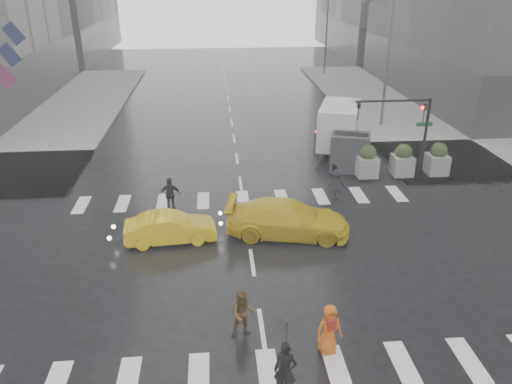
{
  "coord_description": "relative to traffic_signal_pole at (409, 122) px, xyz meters",
  "views": [
    {
      "loc": [
        -1.3,
        -16.9,
        10.61
      ],
      "look_at": [
        0.33,
        2.0,
        2.16
      ],
      "focal_mm": 35.0,
      "sensor_mm": 36.0,
      "label": 1
    }
  ],
  "objects": [
    {
      "name": "pedestrian_orange",
      "position": [
        -7.11,
        -13.23,
        -2.39
      ],
      "size": [
        0.89,
        0.66,
        1.64
      ],
      "rotation": [
        0.0,
        0.0,
        0.19
      ],
      "color": "#C9560E",
      "rests_on": "ground"
    },
    {
      "name": "box_truck",
      "position": [
        -2.66,
        3.54,
        -1.55
      ],
      "size": [
        2.21,
        5.88,
        3.12
      ],
      "rotation": [
        0.0,
        0.0,
        -0.33
      ],
      "color": "silver",
      "rests_on": "ground"
    },
    {
      "name": "pedestrian_black",
      "position": [
        -8.65,
        -14.81,
        -1.62
      ],
      "size": [
        1.23,
        1.24,
        2.43
      ],
      "rotation": [
        0.0,
        0.0,
        -0.33
      ],
      "color": "black",
      "rests_on": "ground"
    },
    {
      "name": "planter_west",
      "position": [
        -2.01,
        0.19,
        -2.23
      ],
      "size": [
        1.1,
        1.1,
        1.8
      ],
      "color": "gray",
      "rests_on": "ground"
    },
    {
      "name": "pedestrian_far_a",
      "position": [
        -12.51,
        -3.01,
        -2.36
      ],
      "size": [
        1.05,
        0.69,
        1.71
      ],
      "primitive_type": "imported",
      "rotation": [
        0.0,
        0.0,
        3.06
      ],
      "color": "black",
      "rests_on": "ground"
    },
    {
      "name": "taxi_mid",
      "position": [
        -12.32,
        -6.01,
        -2.58
      ],
      "size": [
        3.95,
        1.68,
        1.27
      ],
      "primitive_type": "imported",
      "rotation": [
        0.0,
        0.0,
        1.66
      ],
      "color": "#DFBC0B",
      "rests_on": "ground"
    },
    {
      "name": "planter_east",
      "position": [
        1.99,
        0.19,
        -2.23
      ],
      "size": [
        1.1,
        1.1,
        1.8
      ],
      "color": "gray",
      "rests_on": "ground"
    },
    {
      "name": "ground",
      "position": [
        -9.01,
        -8.01,
        -3.22
      ],
      "size": [
        120.0,
        120.0,
        0.0
      ],
      "primitive_type": "plane",
      "color": "black",
      "rests_on": "ground"
    },
    {
      "name": "traffic_signal_pole",
      "position": [
        0.0,
        0.0,
        0.0
      ],
      "size": [
        4.45,
        0.42,
        4.5
      ],
      "color": "black",
      "rests_on": "ground"
    },
    {
      "name": "taxi_rear",
      "position": [
        -7.28,
        -5.86,
        -2.44
      ],
      "size": [
        5.01,
        2.98,
        1.54
      ],
      "primitive_type": "imported",
      "rotation": [
        0.0,
        0.0,
        1.39
      ],
      "color": "#DFBC0B",
      "rests_on": "ground"
    },
    {
      "name": "sidewalk_ne",
      "position": [
        10.49,
        9.49,
        -3.14
      ],
      "size": [
        35.0,
        35.0,
        0.15
      ],
      "primitive_type": "cube",
      "color": "gray",
      "rests_on": "ground"
    },
    {
      "name": "pedestrian_far_b",
      "position": [
        -4.32,
        -2.41,
        -2.41
      ],
      "size": [
        1.16,
        0.83,
        1.61
      ],
      "primitive_type": "imported",
      "rotation": [
        0.0,
        0.0,
        2.87
      ],
      "color": "black",
      "rests_on": "ground"
    },
    {
      "name": "flag_cluster",
      "position": [
        -24.09,
        10.49,
        2.42
      ],
      "size": [
        2.87,
        3.06,
        4.69
      ],
      "color": "#59595B",
      "rests_on": "ground"
    },
    {
      "name": "pedestrian_brown",
      "position": [
        -9.62,
        -12.27,
        -2.4
      ],
      "size": [
        0.82,
        0.65,
        1.64
      ],
      "primitive_type": "imported",
      "rotation": [
        0.0,
        0.0,
        0.04
      ],
      "color": "#4A331A",
      "rests_on": "ground"
    },
    {
      "name": "street_lamp_far",
      "position": [
        1.86,
        29.99,
        1.73
      ],
      "size": [
        2.15,
        0.22,
        9.0
      ],
      "color": "#59595B",
      "rests_on": "ground"
    },
    {
      "name": "road_markings",
      "position": [
        -9.01,
        -8.01,
        -3.21
      ],
      "size": [
        18.0,
        48.0,
        0.01
      ],
      "primitive_type": null,
      "color": "silver",
      "rests_on": "ground"
    },
    {
      "name": "planter_mid",
      "position": [
        -0.01,
        0.19,
        -2.23
      ],
      "size": [
        1.1,
        1.1,
        1.8
      ],
      "color": "gray",
      "rests_on": "ground"
    },
    {
      "name": "street_lamp_near",
      "position": [
        1.86,
        9.99,
        1.73
      ],
      "size": [
        2.15,
        0.22,
        9.0
      ],
      "color": "#59595B",
      "rests_on": "ground"
    }
  ]
}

